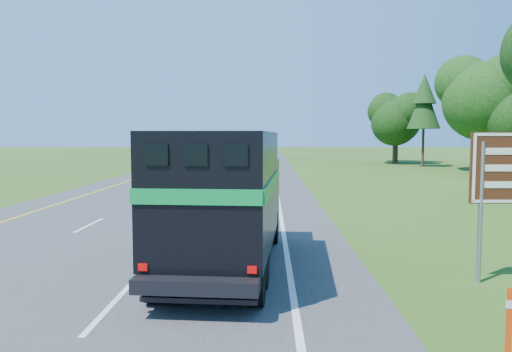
# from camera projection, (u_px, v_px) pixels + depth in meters

# --- Properties ---
(road) EXTENTS (15.00, 260.00, 0.04)m
(road) POSITION_uv_depth(u_px,v_px,m) (218.00, 171.00, 48.78)
(road) COLOR #38383A
(road) RESTS_ON ground
(lane_markings) EXTENTS (11.15, 260.00, 0.01)m
(lane_markings) POSITION_uv_depth(u_px,v_px,m) (218.00, 170.00, 48.78)
(lane_markings) COLOR yellow
(lane_markings) RESTS_ON road
(horse_truck) EXTENTS (2.93, 8.00, 3.48)m
(horse_truck) POSITION_uv_depth(u_px,v_px,m) (225.00, 196.00, 12.60)
(horse_truck) COLOR black
(horse_truck) RESTS_ON road
(white_suv) EXTENTS (2.84, 6.13, 1.70)m
(white_suv) POSITION_uv_depth(u_px,v_px,m) (162.00, 167.00, 41.08)
(white_suv) COLOR white
(white_suv) RESTS_ON road
(far_car) EXTENTS (1.72, 4.15, 1.40)m
(far_car) POSITION_uv_depth(u_px,v_px,m) (234.00, 147.00, 113.36)
(far_car) COLOR silver
(far_car) RESTS_ON road
(delineator) EXTENTS (0.09, 0.05, 1.12)m
(delineator) POSITION_uv_depth(u_px,v_px,m) (509.00, 321.00, 7.61)
(delineator) COLOR #EC3D0C
(delineator) RESTS_ON ground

